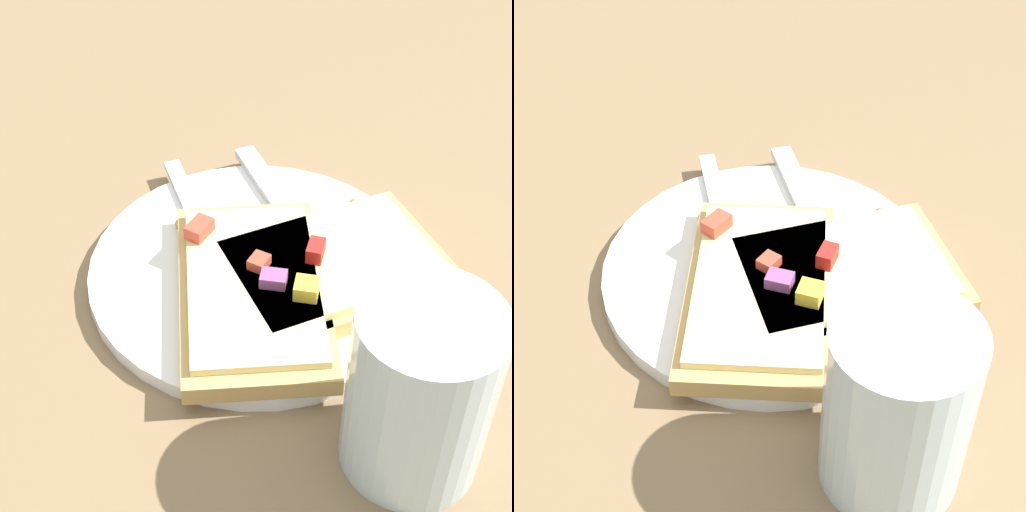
# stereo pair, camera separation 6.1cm
# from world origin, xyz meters

# --- Properties ---
(ground_plane) EXTENTS (4.00, 4.00, 0.00)m
(ground_plane) POSITION_xyz_m (0.00, 0.00, 0.00)
(ground_plane) COLOR #7F6647
(plate) EXTENTS (0.24, 0.24, 0.01)m
(plate) POSITION_xyz_m (0.00, 0.00, 0.01)
(plate) COLOR white
(plate) RESTS_ON ground
(fork) EXTENTS (0.17, 0.17, 0.01)m
(fork) POSITION_xyz_m (-0.03, -0.01, 0.01)
(fork) COLOR silver
(fork) RESTS_ON plate
(knife) EXTENTS (0.17, 0.15, 0.01)m
(knife) POSITION_xyz_m (-0.00, 0.06, 0.01)
(knife) COLOR silver
(knife) RESTS_ON plate
(pizza_slice_main) EXTENTS (0.17, 0.20, 0.03)m
(pizza_slice_main) POSITION_xyz_m (0.01, -0.03, 0.02)
(pizza_slice_main) COLOR tan
(pizza_slice_main) RESTS_ON plate
(pizza_slice_corner) EXTENTS (0.18, 0.19, 0.03)m
(pizza_slice_corner) POSITION_xyz_m (0.05, 0.01, 0.02)
(pizza_slice_corner) COLOR tan
(pizza_slice_corner) RESTS_ON plate
(crumb_scatter) EXTENTS (0.13, 0.19, 0.01)m
(crumb_scatter) POSITION_xyz_m (0.02, 0.02, 0.02)
(crumb_scatter) COLOR tan
(crumb_scatter) RESTS_ON plate
(drinking_glass) EXTENTS (0.08, 0.08, 0.12)m
(drinking_glass) POSITION_xyz_m (0.15, -0.09, 0.06)
(drinking_glass) COLOR silver
(drinking_glass) RESTS_ON ground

